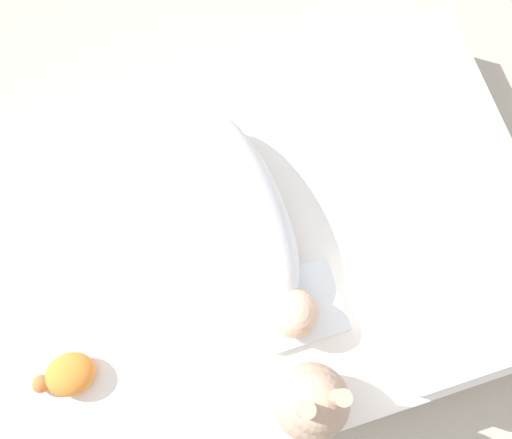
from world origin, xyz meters
TOP-DOWN VIEW (x-y plane):
  - ground_plane at (0.00, 0.00)m, footprint 12.00×12.00m
  - bed_mattress at (0.00, 0.00)m, footprint 1.38×0.96m
  - burp_cloth at (-0.03, 0.18)m, footprint 0.19×0.18m
  - swaddled_baby at (0.03, -0.06)m, footprint 0.22×0.60m
  - pillow at (-0.40, 0.26)m, footprint 0.38×0.39m
  - bunny_plush at (0.03, 0.39)m, footprint 0.17×0.17m
  - turtle_plush at (0.53, 0.18)m, footprint 0.15×0.10m

SIDE VIEW (x-z plane):
  - ground_plane at x=0.00m, z-range 0.00..0.00m
  - bed_mattress at x=0.00m, z-range 0.00..0.19m
  - burp_cloth at x=-0.03m, z-range 0.19..0.21m
  - turtle_plush at x=0.53m, z-range 0.19..0.25m
  - pillow at x=-0.40m, z-range 0.19..0.26m
  - swaddled_baby at x=0.03m, z-range 0.19..0.35m
  - bunny_plush at x=0.03m, z-range 0.14..0.49m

